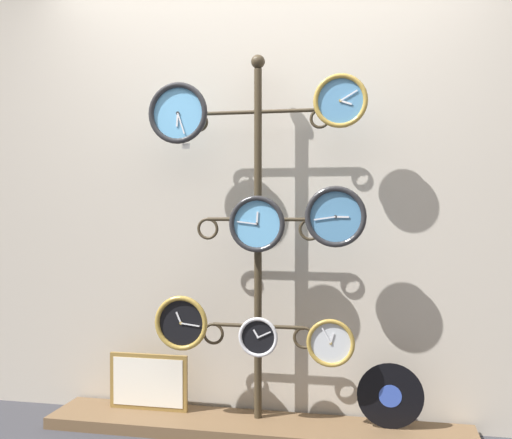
{
  "coord_description": "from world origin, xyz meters",
  "views": [
    {
      "loc": [
        0.63,
        -2.65,
        1.16
      ],
      "look_at": [
        0.0,
        0.36,
        1.1
      ],
      "focal_mm": 42.0,
      "sensor_mm": 36.0,
      "label": 1
    }
  ],
  "objects_px": {
    "clock_middle_center": "(257,224)",
    "clock_bottom_right": "(331,343)",
    "clock_middle_right": "(336,217)",
    "clock_bottom_left": "(181,323)",
    "display_stand": "(258,297)",
    "vinyl_record": "(390,396)",
    "picture_frame": "(148,382)",
    "clock_bottom_center": "(258,337)",
    "clock_top_right": "(340,101)",
    "clock_top_left": "(178,113)"
  },
  "relations": [
    {
      "from": "clock_bottom_right",
      "to": "vinyl_record",
      "type": "height_order",
      "value": "clock_bottom_right"
    },
    {
      "from": "clock_top_right",
      "to": "clock_middle_right",
      "type": "distance_m",
      "value": 0.57
    },
    {
      "from": "clock_bottom_center",
      "to": "clock_bottom_right",
      "type": "bearing_deg",
      "value": -2.38
    },
    {
      "from": "display_stand",
      "to": "clock_top_left",
      "type": "bearing_deg",
      "value": -166.05
    },
    {
      "from": "clock_bottom_left",
      "to": "clock_top_left",
      "type": "bearing_deg",
      "value": 140.8
    },
    {
      "from": "picture_frame",
      "to": "clock_middle_center",
      "type": "bearing_deg",
      "value": -7.75
    },
    {
      "from": "clock_middle_right",
      "to": "clock_bottom_left",
      "type": "relative_size",
      "value": 1.06
    },
    {
      "from": "display_stand",
      "to": "clock_middle_center",
      "type": "height_order",
      "value": "display_stand"
    },
    {
      "from": "clock_top_left",
      "to": "clock_bottom_left",
      "type": "height_order",
      "value": "clock_top_left"
    },
    {
      "from": "clock_middle_right",
      "to": "clock_bottom_left",
      "type": "bearing_deg",
      "value": -178.77
    },
    {
      "from": "display_stand",
      "to": "picture_frame",
      "type": "distance_m",
      "value": 0.78
    },
    {
      "from": "clock_bottom_center",
      "to": "picture_frame",
      "type": "bearing_deg",
      "value": 172.11
    },
    {
      "from": "clock_bottom_left",
      "to": "picture_frame",
      "type": "bearing_deg",
      "value": 153.89
    },
    {
      "from": "clock_top_right",
      "to": "clock_middle_right",
      "type": "height_order",
      "value": "clock_top_right"
    },
    {
      "from": "clock_bottom_left",
      "to": "picture_frame",
      "type": "relative_size",
      "value": 0.65
    },
    {
      "from": "display_stand",
      "to": "clock_middle_center",
      "type": "xyz_separation_m",
      "value": [
        0.01,
        -0.09,
        0.38
      ]
    },
    {
      "from": "clock_middle_center",
      "to": "clock_bottom_right",
      "type": "height_order",
      "value": "clock_middle_center"
    },
    {
      "from": "display_stand",
      "to": "picture_frame",
      "type": "bearing_deg",
      "value": -179.53
    },
    {
      "from": "clock_middle_right",
      "to": "clock_bottom_center",
      "type": "distance_m",
      "value": 0.73
    },
    {
      "from": "clock_middle_center",
      "to": "vinyl_record",
      "type": "relative_size",
      "value": 0.88
    },
    {
      "from": "clock_bottom_center",
      "to": "vinyl_record",
      "type": "distance_m",
      "value": 0.72
    },
    {
      "from": "display_stand",
      "to": "clock_top_left",
      "type": "xyz_separation_m",
      "value": [
        -0.4,
        -0.1,
        0.96
      ]
    },
    {
      "from": "clock_bottom_center",
      "to": "picture_frame",
      "type": "height_order",
      "value": "clock_bottom_center"
    },
    {
      "from": "clock_middle_right",
      "to": "clock_bottom_right",
      "type": "bearing_deg",
      "value": -160.44
    },
    {
      "from": "clock_bottom_left",
      "to": "vinyl_record",
      "type": "xyz_separation_m",
      "value": [
        1.06,
        0.09,
        -0.34
      ]
    },
    {
      "from": "clock_top_right",
      "to": "clock_middle_center",
      "type": "distance_m",
      "value": 0.74
    },
    {
      "from": "clock_bottom_left",
      "to": "vinyl_record",
      "type": "height_order",
      "value": "clock_bottom_left"
    },
    {
      "from": "clock_middle_center",
      "to": "picture_frame",
      "type": "relative_size",
      "value": 0.65
    },
    {
      "from": "clock_top_right",
      "to": "clock_bottom_left",
      "type": "relative_size",
      "value": 0.94
    },
    {
      "from": "clock_bottom_left",
      "to": "clock_bottom_right",
      "type": "xyz_separation_m",
      "value": [
        0.77,
        0.01,
        -0.07
      ]
    },
    {
      "from": "clock_bottom_center",
      "to": "picture_frame",
      "type": "distance_m",
      "value": 0.7
    },
    {
      "from": "clock_middle_right",
      "to": "clock_bottom_left",
      "type": "xyz_separation_m",
      "value": [
        -0.79,
        -0.02,
        -0.55
      ]
    },
    {
      "from": "clock_bottom_center",
      "to": "clock_middle_center",
      "type": "bearing_deg",
      "value": 160.6
    },
    {
      "from": "clock_bottom_right",
      "to": "picture_frame",
      "type": "height_order",
      "value": "clock_bottom_right"
    },
    {
      "from": "clock_bottom_center",
      "to": "clock_bottom_left",
      "type": "bearing_deg",
      "value": -176.51
    },
    {
      "from": "clock_middle_right",
      "to": "clock_bottom_center",
      "type": "height_order",
      "value": "clock_middle_right"
    },
    {
      "from": "display_stand",
      "to": "clock_bottom_right",
      "type": "distance_m",
      "value": 0.45
    },
    {
      "from": "clock_top_right",
      "to": "clock_middle_center",
      "type": "height_order",
      "value": "clock_top_right"
    },
    {
      "from": "clock_bottom_right",
      "to": "clock_top_left",
      "type": "bearing_deg",
      "value": 179.43
    },
    {
      "from": "clock_middle_right",
      "to": "clock_bottom_right",
      "type": "distance_m",
      "value": 0.62
    },
    {
      "from": "clock_middle_right",
      "to": "picture_frame",
      "type": "xyz_separation_m",
      "value": [
        -1.02,
        0.09,
        -0.91
      ]
    },
    {
      "from": "clock_middle_center",
      "to": "clock_bottom_right",
      "type": "bearing_deg",
      "value": -2.74
    },
    {
      "from": "clock_bottom_center",
      "to": "picture_frame",
      "type": "relative_size",
      "value": 0.46
    },
    {
      "from": "clock_bottom_left",
      "to": "vinyl_record",
      "type": "distance_m",
      "value": 1.12
    },
    {
      "from": "picture_frame",
      "to": "clock_top_right",
      "type": "bearing_deg",
      "value": -4.3
    },
    {
      "from": "clock_middle_right",
      "to": "clock_bottom_right",
      "type": "xyz_separation_m",
      "value": [
        -0.02,
        -0.01,
        -0.62
      ]
    },
    {
      "from": "vinyl_record",
      "to": "picture_frame",
      "type": "distance_m",
      "value": 1.29
    },
    {
      "from": "clock_bottom_right",
      "to": "clock_top_right",
      "type": "bearing_deg",
      "value": 29.43
    },
    {
      "from": "clock_bottom_right",
      "to": "picture_frame",
      "type": "bearing_deg",
      "value": 174.12
    },
    {
      "from": "clock_middle_center",
      "to": "vinyl_record",
      "type": "xyz_separation_m",
      "value": [
        0.66,
        0.07,
        -0.86
      ]
    }
  ]
}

